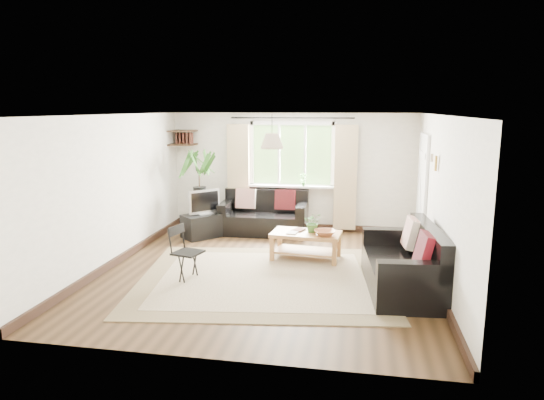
% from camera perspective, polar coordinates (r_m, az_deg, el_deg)
% --- Properties ---
extents(floor, '(5.50, 5.50, 0.00)m').
position_cam_1_polar(floor, '(7.63, -0.53, -8.33)').
color(floor, black).
rests_on(floor, ground).
extents(ceiling, '(5.50, 5.50, 0.00)m').
position_cam_1_polar(ceiling, '(7.21, -0.57, 10.00)').
color(ceiling, white).
rests_on(ceiling, floor).
extents(wall_back, '(5.00, 0.02, 2.40)m').
position_cam_1_polar(wall_back, '(10.01, 2.36, 3.34)').
color(wall_back, white).
rests_on(wall_back, floor).
extents(wall_front, '(5.00, 0.02, 2.40)m').
position_cam_1_polar(wall_front, '(4.72, -6.75, -5.31)').
color(wall_front, white).
rests_on(wall_front, floor).
extents(wall_left, '(0.02, 5.50, 2.40)m').
position_cam_1_polar(wall_left, '(8.16, -18.08, 1.09)').
color(wall_left, white).
rests_on(wall_left, floor).
extents(wall_right, '(0.02, 5.50, 2.40)m').
position_cam_1_polar(wall_right, '(7.30, 19.13, -0.07)').
color(wall_right, white).
rests_on(wall_right, floor).
extents(rug, '(4.01, 3.56, 0.02)m').
position_cam_1_polar(rug, '(7.29, -1.06, -9.18)').
color(rug, beige).
rests_on(rug, floor).
extents(window, '(2.50, 0.16, 2.16)m').
position_cam_1_polar(window, '(9.93, 2.35, 5.31)').
color(window, white).
rests_on(window, wall_back).
extents(door, '(0.06, 0.96, 2.06)m').
position_cam_1_polar(door, '(8.98, 17.22, 0.70)').
color(door, silver).
rests_on(door, wall_right).
extents(corner_shelf, '(0.50, 0.50, 0.34)m').
position_cam_1_polar(corner_shelf, '(10.25, -10.47, 7.22)').
color(corner_shelf, black).
rests_on(corner_shelf, wall_back).
extents(pendant_lamp, '(0.36, 0.36, 0.54)m').
position_cam_1_polar(pendant_lamp, '(7.61, 0.00, 7.41)').
color(pendant_lamp, beige).
rests_on(pendant_lamp, ceiling).
extents(wall_sconce, '(0.12, 0.12, 0.28)m').
position_cam_1_polar(wall_sconce, '(7.50, 18.51, 4.43)').
color(wall_sconce, beige).
rests_on(wall_sconce, wall_right).
extents(sofa_back, '(1.74, 0.89, 0.81)m').
position_cam_1_polar(sofa_back, '(9.75, -0.97, -1.60)').
color(sofa_back, black).
rests_on(sofa_back, floor).
extents(sofa_right, '(1.91, 1.09, 0.86)m').
position_cam_1_polar(sofa_right, '(6.98, 15.07, -6.83)').
color(sofa_right, black).
rests_on(sofa_right, floor).
extents(coffee_table, '(1.19, 0.72, 0.46)m').
position_cam_1_polar(coffee_table, '(8.14, 4.01, -5.40)').
color(coffee_table, brown).
rests_on(coffee_table, floor).
extents(table_plant, '(0.33, 0.30, 0.33)m').
position_cam_1_polar(table_plant, '(8.07, 4.84, -2.63)').
color(table_plant, '#376628').
rests_on(table_plant, coffee_table).
extents(bowl, '(0.41, 0.41, 0.09)m').
position_cam_1_polar(bowl, '(7.92, 6.23, -3.85)').
color(bowl, '#9E5A36').
rests_on(bowl, coffee_table).
extents(book_a, '(0.19, 0.24, 0.02)m').
position_cam_1_polar(book_a, '(8.04, 1.87, -3.80)').
color(book_a, white).
rests_on(book_a, coffee_table).
extents(book_b, '(0.25, 0.28, 0.02)m').
position_cam_1_polar(book_b, '(8.24, 2.66, -3.43)').
color(book_b, '#532D21').
rests_on(book_b, coffee_table).
extents(tv_stand, '(0.93, 0.95, 0.46)m').
position_cam_1_polar(tv_stand, '(9.61, -7.89, -2.97)').
color(tv_stand, black).
rests_on(tv_stand, floor).
extents(tv, '(0.60, 0.63, 0.50)m').
position_cam_1_polar(tv, '(9.51, -7.97, -0.17)').
color(tv, '#A5A5AA').
rests_on(tv, tv_stand).
extents(palm_stand, '(0.79, 0.79, 1.69)m').
position_cam_1_polar(palm_stand, '(9.72, -8.51, 0.89)').
color(palm_stand, black).
rests_on(palm_stand, floor).
extents(folding_chair, '(0.51, 0.51, 0.80)m').
position_cam_1_polar(folding_chair, '(7.24, -9.87, -6.22)').
color(folding_chair, black).
rests_on(folding_chair, floor).
extents(sill_plant, '(0.14, 0.10, 0.27)m').
position_cam_1_polar(sill_plant, '(9.88, 3.70, 2.43)').
color(sill_plant, '#2D6023').
rests_on(sill_plant, window).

